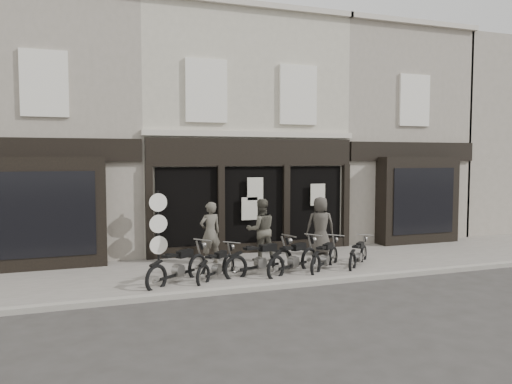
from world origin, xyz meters
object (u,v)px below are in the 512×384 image
object	(u,v)px
motorcycle_4	(325,259)
man_centre	(261,230)
motorcycle_0	(179,270)
motorcycle_1	(217,268)
motorcycle_5	(358,257)
motorcycle_2	(261,262)
man_right	(320,226)
man_left	(210,233)
motorcycle_3	(294,261)
advert_sign_post	(158,230)

from	to	relation	value
motorcycle_4	man_centre	world-z (taller)	man_centre
motorcycle_0	man_centre	size ratio (longest dim) A/B	1.02
motorcycle_1	motorcycle_5	bearing A→B (deg)	-44.03
motorcycle_2	man_right	xyz separation A→B (m)	(2.77, 1.88, 0.63)
motorcycle_0	motorcycle_5	world-z (taller)	motorcycle_0
motorcycle_4	man_left	distance (m)	3.47
motorcycle_1	motorcycle_2	bearing A→B (deg)	-43.78
motorcycle_0	man_left	world-z (taller)	man_left
motorcycle_5	man_centre	world-z (taller)	man_centre
motorcycle_0	motorcycle_2	distance (m)	2.27
motorcycle_3	man_right	world-z (taller)	man_right
motorcycle_0	motorcycle_3	distance (m)	3.20
motorcycle_0	advert_sign_post	world-z (taller)	advert_sign_post
motorcycle_5	man_centre	size ratio (longest dim) A/B	0.80
motorcycle_2	motorcycle_3	size ratio (longest dim) A/B	1.11
man_left	advert_sign_post	xyz separation A→B (m)	(-1.43, 0.67, 0.07)
motorcycle_3	man_left	world-z (taller)	man_left
motorcycle_4	advert_sign_post	world-z (taller)	advert_sign_post
man_left	advert_sign_post	world-z (taller)	advert_sign_post
motorcycle_5	motorcycle_1	bearing A→B (deg)	136.85
motorcycle_1	advert_sign_post	size ratio (longest dim) A/B	0.68
motorcycle_1	man_right	xyz separation A→B (m)	(4.02, 1.92, 0.69)
motorcycle_1	man_right	bearing A→B (deg)	-19.95
motorcycle_1	man_right	size ratio (longest dim) A/B	0.83
man_centre	motorcycle_0	bearing A→B (deg)	35.58
motorcycle_0	man_centre	distance (m)	3.44
motorcycle_3	man_centre	size ratio (longest dim) A/B	1.07
motorcycle_5	man_left	size ratio (longest dim) A/B	0.82
man_centre	advert_sign_post	world-z (taller)	advert_sign_post
motorcycle_4	man_centre	xyz separation A→B (m)	(-1.35, 1.64, 0.68)
motorcycle_1	advert_sign_post	xyz separation A→B (m)	(-1.14, 2.48, 0.74)
motorcycle_1	motorcycle_5	xyz separation A→B (m)	(4.35, 0.11, -0.01)
advert_sign_post	motorcycle_1	bearing A→B (deg)	-73.38
motorcycle_4	man_centre	bearing A→B (deg)	87.69
man_centre	motorcycle_2	bearing A→B (deg)	73.78
motorcycle_4	man_centre	distance (m)	2.23
motorcycle_2	advert_sign_post	distance (m)	3.48
motorcycle_5	advert_sign_post	distance (m)	6.02
advert_sign_post	motorcycle_3	bearing A→B (deg)	-45.82
motorcycle_2	motorcycle_3	distance (m)	0.93
motorcycle_5	motorcycle_4	bearing A→B (deg)	138.78
motorcycle_1	motorcycle_3	distance (m)	2.17
motorcycle_3	man_centre	bearing A→B (deg)	70.24
man_centre	motorcycle_5	bearing A→B (deg)	151.99
motorcycle_2	man_centre	world-z (taller)	man_centre
motorcycle_2	man_centre	size ratio (longest dim) A/B	1.18
motorcycle_4	man_right	world-z (taller)	man_right
man_centre	man_right	distance (m)	2.16
motorcycle_2	motorcycle_4	distance (m)	1.97
motorcycle_2	man_left	size ratio (longest dim) A/B	1.21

